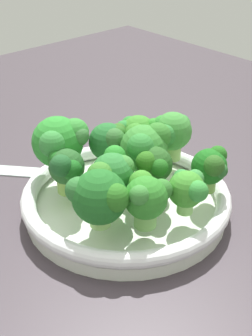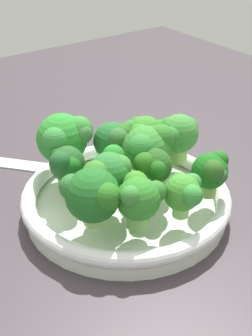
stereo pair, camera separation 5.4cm
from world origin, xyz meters
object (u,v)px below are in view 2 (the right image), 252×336
broccoli_floret_4 (141,197)px  broccoli_floret_11 (66,165)px  broccoli_floret_6 (178,134)px  broccoli_floret_10 (153,167)px  broccoli_floret_9 (144,134)px  broccoli_floret_3 (184,192)px  broccoli_floret_8 (108,173)px  bowl (126,200)px  broccoli_floret_1 (92,195)px  broccoli_floret_5 (211,171)px  broccoli_floret_7 (64,138)px  broccoli_floret_0 (114,141)px  broccoli_floret_2 (147,148)px

broccoli_floret_4 → broccoli_floret_11: 11.33cm
broccoli_floret_6 → broccoli_floret_10: size_ratio=1.10×
broccoli_floret_9 → broccoli_floret_10: broccoli_floret_10 is taller
broccoli_floret_3 → broccoli_floret_8: (6.77, 5.55, 1.08)cm
broccoli_floret_4 → broccoli_floret_6: size_ratio=0.90×
broccoli_floret_4 → broccoli_floret_10: same height
broccoli_floret_6 → broccoli_floret_3: bearing=142.3°
broccoli_floret_6 → broccoli_floret_8: (-3.15, 13.23, 0.17)cm
bowl → broccoli_floret_6: bearing=-79.8°
broccoli_floret_1 → broccoli_floret_4: broccoli_floret_1 is taller
broccoli_floret_3 → broccoli_floret_6: size_ratio=0.82×
broccoli_floret_1 → broccoli_floret_10: 8.91cm
broccoli_floret_11 → broccoli_floret_8: bearing=-157.4°
bowl → broccoli_floret_9: 10.13cm
broccoli_floret_4 → broccoli_floret_5: broccoli_floret_4 is taller
broccoli_floret_1 → broccoli_floret_8: bearing=-58.5°
bowl → broccoli_floret_7: 11.08cm
broccoli_floret_1 → broccoli_floret_4: (-3.18, -4.20, -0.08)cm
broccoli_floret_9 → broccoli_floret_0: bearing=91.3°
broccoli_floret_3 → broccoli_floret_10: bearing=1.6°
broccoli_floret_4 → broccoli_floret_5: (-0.38, -10.11, -0.20)cm
broccoli_floret_0 → broccoli_floret_9: broccoli_floret_0 is taller
broccoli_floret_0 → broccoli_floret_4: (-11.94, 4.71, -0.22)cm
broccoli_floret_0 → broccoli_floret_6: bearing=-114.0°
broccoli_floret_2 → broccoli_floret_8: (-2.01, 7.14, -0.20)cm
broccoli_floret_2 → broccoli_floret_10: bearing=153.3°
broccoli_floret_8 → broccoli_floret_3: bearing=-140.7°
broccoli_floret_5 → broccoli_floret_3: bearing=101.5°
broccoli_floret_0 → broccoli_floret_8: bearing=140.7°
broccoli_floret_2 → broccoli_floret_5: size_ratio=1.29×
broccoli_floret_5 → broccoli_floret_9: 12.44cm
broccoli_floret_1 → broccoli_floret_11: broccoli_floret_1 is taller
broccoli_floret_2 → broccoli_floret_11: size_ratio=1.21×
broccoli_floret_4 → broccoli_floret_7: bearing=3.5°
broccoli_floret_11 → broccoli_floret_2: bearing=-110.7°
broccoli_floret_1 → broccoli_floret_6: size_ratio=1.03×
broccoli_floret_5 → broccoli_floret_10: 6.91cm
broccoli_floret_2 → broccoli_floret_11: broccoli_floret_2 is taller
bowl → broccoli_floret_0: (5.21, -1.87, 5.59)cm
broccoli_floret_6 → broccoli_floret_11: bearing=81.1°
broccoli_floret_3 → broccoli_floret_11: 14.66cm
broccoli_floret_0 → broccoli_floret_6: size_ratio=0.94×
bowl → broccoli_floret_10: bearing=-147.3°
broccoli_floret_0 → broccoli_floret_4: bearing=158.5°
broccoli_floret_5 → broccoli_floret_6: size_ratio=0.84×
broccoli_floret_0 → broccoli_floret_8: 8.56cm
broccoli_floret_8 → broccoli_floret_10: size_ratio=1.11×
broccoli_floret_2 → broccoli_floret_7: bearing=44.2°
broccoli_floret_1 → broccoli_floret_9: 16.54cm
broccoli_floret_5 → broccoli_floret_11: broccoli_floret_11 is taller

